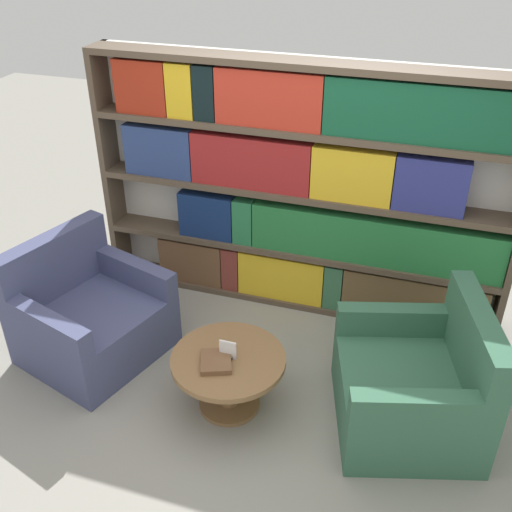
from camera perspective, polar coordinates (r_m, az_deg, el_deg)
The scene contains 7 objects.
ground_plane at distance 4.13m, azimuth -1.62°, elevation -15.15°, with size 14.00×14.00×0.00m, color gray.
bookshelf at distance 4.66m, azimuth 4.77°, elevation 6.03°, with size 3.28×0.30×2.02m.
armchair_left at distance 4.62m, azimuth -15.57°, elevation -5.70°, with size 1.10×1.15×0.89m.
armchair_right at distance 4.04m, azimuth 14.87°, elevation -11.97°, with size 1.09×1.14×0.89m.
coffee_table at distance 4.01m, azimuth -2.63°, elevation -10.92°, with size 0.75×0.75×0.42m.
table_sign at distance 3.90m, azimuth -2.69°, elevation -9.03°, with size 0.11×0.06×0.13m.
stray_book at distance 3.88m, azimuth -3.83°, elevation -9.99°, with size 0.26×0.28×0.04m.
Camera 1 is at (0.97, -2.66, 3.01)m, focal length 42.00 mm.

